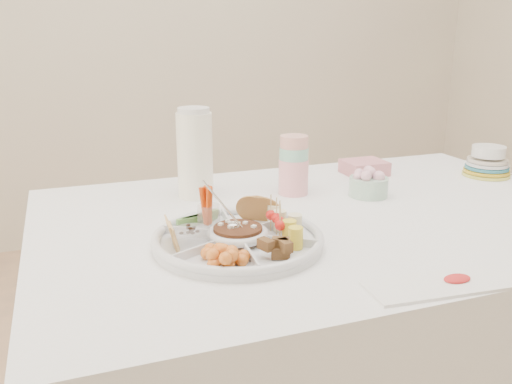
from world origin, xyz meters
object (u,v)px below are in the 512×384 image
object	(u,v)px
party_tray	(238,237)
thermos	(195,152)
dining_table	(325,339)
plate_stack	(487,162)

from	to	relation	value
party_tray	thermos	bearing A→B (deg)	89.34
dining_table	thermos	xyz separation A→B (m)	(-0.30, 0.28, 0.51)
thermos	party_tray	bearing A→B (deg)	-90.66
thermos	plate_stack	xyz separation A→B (m)	(0.97, -0.11, -0.08)
dining_table	plate_stack	bearing A→B (deg)	14.37
thermos	plate_stack	bearing A→B (deg)	-6.27
thermos	dining_table	bearing A→B (deg)	-43.24
plate_stack	party_tray	bearing A→B (deg)	-162.88
thermos	plate_stack	distance (m)	0.98
party_tray	thermos	distance (m)	0.42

